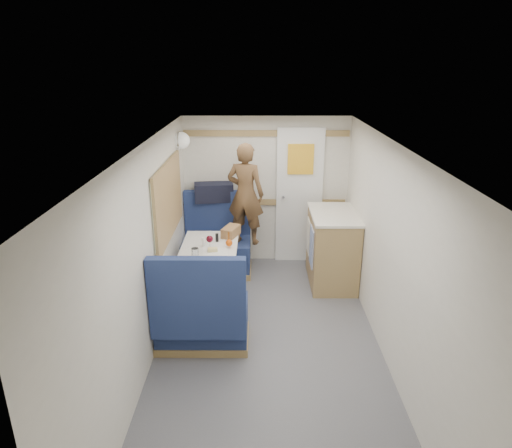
{
  "coord_description": "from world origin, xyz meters",
  "views": [
    {
      "loc": [
        -0.1,
        -3.7,
        2.68
      ],
      "look_at": [
        -0.13,
        0.9,
        1.01
      ],
      "focal_mm": 32.0,
      "sensor_mm": 36.0,
      "label": 1
    }
  ],
  "objects_px": {
    "person": "(246,194)",
    "galley_counter": "(332,248)",
    "duffel_bag": "(214,192)",
    "bread_loaf": "(231,231)",
    "orange_fruit": "(229,243)",
    "beer_glass": "(230,235)",
    "pepper_grinder": "(217,238)",
    "bench_near": "(202,320)",
    "dinette_table": "(210,258)",
    "tumbler_left": "(195,254)",
    "dome_light": "(182,140)",
    "salt_grinder": "(203,242)",
    "bench_far": "(217,250)",
    "wine_glass": "(210,240)",
    "tray": "(215,255)",
    "cheese_block": "(213,250)"
  },
  "relations": [
    {
      "from": "orange_fruit",
      "to": "galley_counter",
      "type": "bearing_deg",
      "value": 26.14
    },
    {
      "from": "pepper_grinder",
      "to": "tray",
      "type": "bearing_deg",
      "value": -87.71
    },
    {
      "from": "galley_counter",
      "to": "cheese_block",
      "type": "relative_size",
      "value": 8.94
    },
    {
      "from": "orange_fruit",
      "to": "bench_far",
      "type": "bearing_deg",
      "value": 103.68
    },
    {
      "from": "tumbler_left",
      "to": "beer_glass",
      "type": "height_order",
      "value": "tumbler_left"
    },
    {
      "from": "dinette_table",
      "to": "galley_counter",
      "type": "relative_size",
      "value": 1.0
    },
    {
      "from": "tumbler_left",
      "to": "pepper_grinder",
      "type": "height_order",
      "value": "tumbler_left"
    },
    {
      "from": "person",
      "to": "bench_far",
      "type": "bearing_deg",
      "value": 2.54
    },
    {
      "from": "dome_light",
      "to": "bench_near",
      "type": "bearing_deg",
      "value": -77.18
    },
    {
      "from": "dinette_table",
      "to": "pepper_grinder",
      "type": "distance_m",
      "value": 0.25
    },
    {
      "from": "duffel_bag",
      "to": "pepper_grinder",
      "type": "xyz_separation_m",
      "value": [
        0.12,
        -1.0,
        -0.25
      ]
    },
    {
      "from": "tumbler_left",
      "to": "pepper_grinder",
      "type": "relative_size",
      "value": 1.29
    },
    {
      "from": "wine_glass",
      "to": "person",
      "type": "bearing_deg",
      "value": 67.99
    },
    {
      "from": "bench_near",
      "to": "beer_glass",
      "type": "height_order",
      "value": "bench_near"
    },
    {
      "from": "galley_counter",
      "to": "beer_glass",
      "type": "relative_size",
      "value": 9.12
    },
    {
      "from": "person",
      "to": "salt_grinder",
      "type": "height_order",
      "value": "person"
    },
    {
      "from": "tray",
      "to": "orange_fruit",
      "type": "xyz_separation_m",
      "value": [
        0.13,
        0.22,
        0.05
      ]
    },
    {
      "from": "bench_far",
      "to": "galley_counter",
      "type": "xyz_separation_m",
      "value": [
        1.47,
        -0.31,
        0.17
      ]
    },
    {
      "from": "person",
      "to": "duffel_bag",
      "type": "distance_m",
      "value": 0.56
    },
    {
      "from": "bench_near",
      "to": "cheese_block",
      "type": "height_order",
      "value": "bench_near"
    },
    {
      "from": "dome_light",
      "to": "wine_glass",
      "type": "bearing_deg",
      "value": -67.26
    },
    {
      "from": "duffel_bag",
      "to": "wine_glass",
      "type": "bearing_deg",
      "value": -95.15
    },
    {
      "from": "wine_glass",
      "to": "cheese_block",
      "type": "bearing_deg",
      "value": -62.26
    },
    {
      "from": "bench_near",
      "to": "duffel_bag",
      "type": "xyz_separation_m",
      "value": [
        -0.04,
        1.98,
        0.72
      ]
    },
    {
      "from": "wine_glass",
      "to": "duffel_bag",
      "type": "bearing_deg",
      "value": 93.02
    },
    {
      "from": "tray",
      "to": "pepper_grinder",
      "type": "relative_size",
      "value": 3.65
    },
    {
      "from": "person",
      "to": "cheese_block",
      "type": "xyz_separation_m",
      "value": [
        -0.33,
        -0.97,
        -0.34
      ]
    },
    {
      "from": "tray",
      "to": "salt_grinder",
      "type": "relative_size",
      "value": 3.57
    },
    {
      "from": "tray",
      "to": "orange_fruit",
      "type": "bearing_deg",
      "value": 58.85
    },
    {
      "from": "beer_glass",
      "to": "wine_glass",
      "type": "bearing_deg",
      "value": -121.23
    },
    {
      "from": "tumbler_left",
      "to": "bread_loaf",
      "type": "xyz_separation_m",
      "value": [
        0.33,
        0.68,
        -0.01
      ]
    },
    {
      "from": "orange_fruit",
      "to": "pepper_grinder",
      "type": "xyz_separation_m",
      "value": [
        -0.15,
        0.18,
        -0.01
      ]
    },
    {
      "from": "dome_light",
      "to": "beer_glass",
      "type": "distance_m",
      "value": 1.33
    },
    {
      "from": "dinette_table",
      "to": "bread_loaf",
      "type": "height_order",
      "value": "bread_loaf"
    },
    {
      "from": "duffel_bag",
      "to": "bread_loaf",
      "type": "height_order",
      "value": "duffel_bag"
    },
    {
      "from": "duffel_bag",
      "to": "wine_glass",
      "type": "distance_m",
      "value": 1.27
    },
    {
      "from": "orange_fruit",
      "to": "beer_glass",
      "type": "relative_size",
      "value": 0.75
    },
    {
      "from": "duffel_bag",
      "to": "bench_near",
      "type": "bearing_deg",
      "value": -96.87
    },
    {
      "from": "orange_fruit",
      "to": "pepper_grinder",
      "type": "height_order",
      "value": "pepper_grinder"
    },
    {
      "from": "orange_fruit",
      "to": "salt_grinder",
      "type": "xyz_separation_m",
      "value": [
        -0.29,
        0.04,
        -0.01
      ]
    },
    {
      "from": "tumbler_left",
      "to": "galley_counter",
      "type": "bearing_deg",
      "value": 30.42
    },
    {
      "from": "beer_glass",
      "to": "orange_fruit",
      "type": "bearing_deg",
      "value": -88.42
    },
    {
      "from": "wine_glass",
      "to": "bread_loaf",
      "type": "xyz_separation_m",
      "value": [
        0.2,
        0.43,
        -0.07
      ]
    },
    {
      "from": "tray",
      "to": "orange_fruit",
      "type": "height_order",
      "value": "orange_fruit"
    },
    {
      "from": "cheese_block",
      "to": "beer_glass",
      "type": "bearing_deg",
      "value": 67.85
    },
    {
      "from": "person",
      "to": "galley_counter",
      "type": "bearing_deg",
      "value": -175.84
    },
    {
      "from": "tray",
      "to": "pepper_grinder",
      "type": "height_order",
      "value": "pepper_grinder"
    },
    {
      "from": "duffel_bag",
      "to": "beer_glass",
      "type": "height_order",
      "value": "duffel_bag"
    },
    {
      "from": "duffel_bag",
      "to": "salt_grinder",
      "type": "distance_m",
      "value": 1.17
    },
    {
      "from": "bench_far",
      "to": "salt_grinder",
      "type": "bearing_deg",
      "value": -94.17
    }
  ]
}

